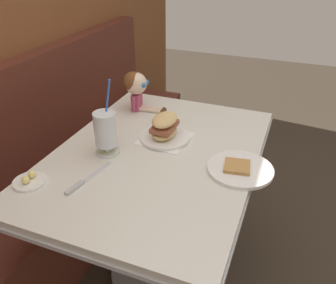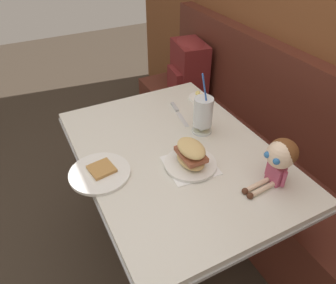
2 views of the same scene
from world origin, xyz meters
The scene contains 9 objects.
ground_plane centered at (0.00, 0.00, 0.00)m, with size 8.00×8.00×0.00m, color #382D23.
booth_bench centered at (0.00, 0.81, 0.33)m, with size 2.60×0.48×1.00m.
diner_table centered at (0.00, 0.18, 0.54)m, with size 1.11×0.81×0.74m.
toast_plate centered at (-0.01, -0.17, 0.75)m, with size 0.25×0.25×0.03m.
milkshake_glass centered at (-0.08, 0.36, 0.84)m, with size 0.10×0.10×0.31m.
sandwich_plate centered at (0.12, 0.19, 0.79)m, with size 0.22×0.22×0.12m.
butter_saucer centered at (-0.36, 0.52, 0.75)m, with size 0.12×0.12×0.04m.
butter_knife centered at (-0.30, 0.34, 0.74)m, with size 0.24×0.06×0.01m.
seated_doll centered at (0.35, 0.43, 0.87)m, with size 0.12×0.22×0.20m.
Camera 1 is at (-1.12, -0.31, 1.50)m, focal length 37.32 mm.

